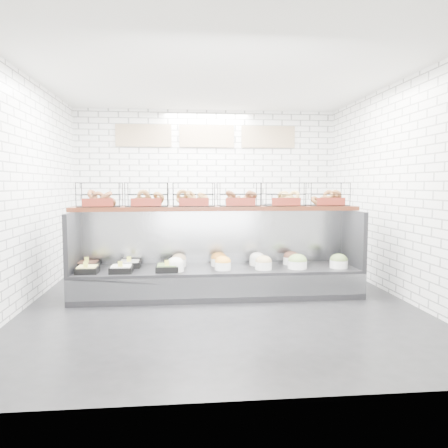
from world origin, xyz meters
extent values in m
plane|color=black|center=(0.00, 0.00, 0.00)|extent=(5.50, 5.50, 0.00)
cube|color=white|center=(0.00, 2.75, 1.50)|extent=(5.00, 0.02, 3.00)
cube|color=white|center=(-2.50, 0.00, 1.50)|extent=(0.02, 5.50, 3.00)
cube|color=white|center=(2.50, 0.00, 1.50)|extent=(0.02, 5.50, 3.00)
cube|color=white|center=(0.00, 0.00, 3.00)|extent=(5.00, 5.50, 0.02)
cube|color=#C6AE8A|center=(-1.20, 2.72, 2.50)|extent=(1.05, 0.03, 0.42)
cube|color=#C6AE8A|center=(0.00, 2.72, 2.50)|extent=(1.05, 0.03, 0.42)
cube|color=#C6AE8A|center=(1.20, 2.72, 2.50)|extent=(1.05, 0.03, 0.42)
cube|color=black|center=(0.00, 0.30, 0.20)|extent=(4.00, 0.90, 0.40)
cube|color=#93969B|center=(0.00, -0.14, 0.22)|extent=(4.00, 0.03, 0.28)
cube|color=#93969B|center=(0.00, 0.71, 0.80)|extent=(4.00, 0.08, 0.80)
cube|color=black|center=(-1.97, 0.30, 0.80)|extent=(0.06, 0.90, 0.80)
cube|color=black|center=(1.97, 0.30, 0.80)|extent=(0.06, 0.90, 0.80)
cube|color=black|center=(-1.76, 0.10, 0.44)|extent=(0.28, 0.28, 0.08)
cube|color=#F7E97E|center=(-1.76, 0.10, 0.48)|extent=(0.24, 0.24, 0.04)
cube|color=#FFFE58|center=(-1.76, 0.00, 0.53)|extent=(0.06, 0.01, 0.08)
cube|color=black|center=(-1.82, 0.47, 0.44)|extent=(0.28, 0.28, 0.08)
cube|color=brown|center=(-1.82, 0.47, 0.48)|extent=(0.24, 0.24, 0.04)
cube|color=#FFFE58|center=(-1.82, 0.37, 0.53)|extent=(0.06, 0.01, 0.08)
cube|color=black|center=(-1.31, 0.09, 0.44)|extent=(0.30, 0.30, 0.08)
cube|color=white|center=(-1.31, 0.09, 0.48)|extent=(0.25, 0.25, 0.04)
cube|color=#FFFE58|center=(-1.31, -0.01, 0.53)|extent=(0.06, 0.01, 0.08)
cube|color=black|center=(-1.24, 0.47, 0.44)|extent=(0.30, 0.30, 0.08)
cube|color=white|center=(-1.24, 0.47, 0.48)|extent=(0.25, 0.25, 0.04)
cube|color=#FFFE58|center=(-1.24, 0.36, 0.53)|extent=(0.06, 0.01, 0.08)
cube|color=black|center=(-0.70, 0.11, 0.44)|extent=(0.30, 0.30, 0.08)
cube|color=olive|center=(-0.70, 0.11, 0.48)|extent=(0.26, 0.26, 0.04)
cube|color=#FFFE58|center=(-0.70, 0.01, 0.53)|extent=(0.06, 0.01, 0.08)
cylinder|color=white|center=(-0.59, 0.10, 0.46)|extent=(0.23, 0.23, 0.11)
ellipsoid|color=silver|center=(-0.59, 0.10, 0.52)|extent=(0.23, 0.23, 0.16)
cylinder|color=white|center=(-0.54, 0.44, 0.46)|extent=(0.21, 0.21, 0.11)
ellipsoid|color=tan|center=(-0.54, 0.44, 0.52)|extent=(0.21, 0.21, 0.15)
cylinder|color=white|center=(0.06, 0.14, 0.46)|extent=(0.23, 0.23, 0.11)
ellipsoid|color=#F29F33|center=(0.06, 0.14, 0.52)|extent=(0.22, 0.22, 0.16)
cylinder|color=white|center=(0.03, 0.45, 0.46)|extent=(0.24, 0.24, 0.11)
ellipsoid|color=#C57829|center=(0.03, 0.45, 0.52)|extent=(0.23, 0.23, 0.16)
cylinder|color=white|center=(0.62, 0.11, 0.46)|extent=(0.23, 0.23, 0.11)
ellipsoid|color=tan|center=(0.62, 0.11, 0.52)|extent=(0.23, 0.23, 0.16)
cylinder|color=white|center=(0.59, 0.44, 0.46)|extent=(0.22, 0.22, 0.11)
ellipsoid|color=white|center=(0.59, 0.44, 0.52)|extent=(0.22, 0.22, 0.15)
cylinder|color=white|center=(1.11, 0.12, 0.46)|extent=(0.27, 0.27, 0.11)
ellipsoid|color=#779A4E|center=(1.11, 0.12, 0.52)|extent=(0.26, 0.26, 0.18)
cylinder|color=white|center=(1.10, 0.45, 0.46)|extent=(0.23, 0.23, 0.11)
ellipsoid|color=brown|center=(1.10, 0.45, 0.52)|extent=(0.23, 0.23, 0.16)
cylinder|color=white|center=(1.70, 0.11, 0.46)|extent=(0.25, 0.25, 0.11)
ellipsoid|color=olive|center=(1.70, 0.11, 0.52)|extent=(0.25, 0.25, 0.17)
cube|color=#3F190D|center=(0.00, 0.52, 1.23)|extent=(4.10, 0.50, 0.06)
cube|color=black|center=(-1.64, 0.52, 1.43)|extent=(0.60, 0.38, 0.34)
cube|color=maroon|center=(-1.64, 0.32, 1.33)|extent=(0.42, 0.02, 0.11)
cube|color=black|center=(-0.99, 0.52, 1.43)|extent=(0.60, 0.38, 0.34)
cube|color=maroon|center=(-0.99, 0.32, 1.33)|extent=(0.42, 0.02, 0.11)
cube|color=black|center=(-0.33, 0.52, 1.43)|extent=(0.60, 0.38, 0.34)
cube|color=maroon|center=(-0.33, 0.32, 1.33)|extent=(0.42, 0.02, 0.11)
cube|color=black|center=(0.33, 0.52, 1.43)|extent=(0.60, 0.38, 0.34)
cube|color=maroon|center=(0.33, 0.32, 1.33)|extent=(0.42, 0.02, 0.11)
cube|color=black|center=(0.99, 0.52, 1.43)|extent=(0.60, 0.38, 0.34)
cube|color=maroon|center=(0.99, 0.32, 1.33)|extent=(0.42, 0.02, 0.11)
cube|color=black|center=(1.64, 0.52, 1.43)|extent=(0.60, 0.38, 0.34)
cube|color=maroon|center=(1.64, 0.32, 1.33)|extent=(0.42, 0.02, 0.11)
cube|color=#93969B|center=(0.00, 2.43, 0.45)|extent=(4.00, 0.60, 0.90)
cube|color=black|center=(-1.54, 2.43, 1.02)|extent=(0.40, 0.30, 0.24)
cube|color=silver|center=(-0.52, 2.47, 0.99)|extent=(0.35, 0.28, 0.18)
cylinder|color=#BF4A2F|center=(0.71, 2.45, 1.01)|extent=(0.09, 0.09, 0.22)
cube|color=black|center=(1.26, 2.47, 1.05)|extent=(0.30, 0.30, 0.30)
camera|label=1|loc=(-0.52, -5.77, 1.57)|focal=35.00mm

